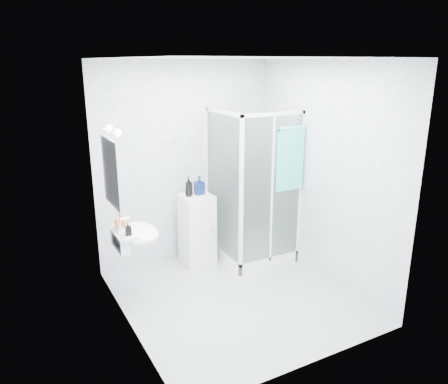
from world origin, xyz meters
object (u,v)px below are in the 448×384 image
wall_basin (134,235)px  hand_towel (290,157)px  soap_dispenser_black (128,229)px  storage_cabinet (197,230)px  shampoo_bottle_a (189,187)px  soap_dispenser_orange (120,220)px  shampoo_bottle_b (199,185)px  shower_enclosure (250,228)px

wall_basin → hand_towel: 2.07m
wall_basin → soap_dispenser_black: wall_basin is taller
storage_cabinet → shampoo_bottle_a: (-0.09, 0.02, 0.59)m
wall_basin → soap_dispenser_orange: 0.22m
hand_towel → shampoo_bottle_b: (-0.92, 0.66, -0.40)m
shampoo_bottle_a → soap_dispenser_black: (-1.00, -0.71, -0.13)m
hand_towel → shampoo_bottle_a: bearing=148.4°
shower_enclosure → shampoo_bottle_b: (-0.61, 0.26, 0.61)m
shampoo_bottle_b → hand_towel: bearing=-35.9°
wall_basin → hand_towel: hand_towel is taller
wall_basin → shampoo_bottle_a: bearing=32.4°
hand_towel → soap_dispenser_black: (-2.06, -0.06, -0.53)m
hand_towel → shampoo_bottle_a: (-1.06, 0.65, -0.39)m
shampoo_bottle_b → soap_dispenser_orange: 1.25m
hand_towel → soap_dispenser_orange: size_ratio=4.64×
shower_enclosure → shampoo_bottle_b: shower_enclosure is taller
hand_towel → soap_dispenser_orange: hand_towel is taller
wall_basin → hand_towel: (1.96, -0.09, 0.66)m
storage_cabinet → shampoo_bottle_a: shampoo_bottle_a is taller
soap_dispenser_orange → shampoo_bottle_b: bearing=22.2°
shower_enclosure → storage_cabinet: (-0.66, 0.24, 0.02)m
wall_basin → hand_towel: size_ratio=0.71×
shampoo_bottle_b → soap_dispenser_black: (-1.15, -0.72, -0.13)m
storage_cabinet → shampoo_bottle_b: bearing=24.6°
storage_cabinet → hand_towel: bearing=-33.0°
hand_towel → shampoo_bottle_b: hand_towel is taller
soap_dispenser_black → shower_enclosure: bearing=14.6°
storage_cabinet → shampoo_bottle_a: 0.60m
shampoo_bottle_b → soap_dispenser_black: shampoo_bottle_b is taller
soap_dispenser_orange → shampoo_bottle_a: bearing=24.7°
shower_enclosure → storage_cabinet: shower_enclosure is taller
shampoo_bottle_a → soap_dispenser_orange: 1.12m
hand_towel → soap_dispenser_black: size_ratio=5.71×
shampoo_bottle_a → soap_dispenser_black: bearing=-144.6°
wall_basin → shampoo_bottle_b: (1.05, 0.58, 0.26)m
hand_towel → shampoo_bottle_b: 1.20m
storage_cabinet → soap_dispenser_orange: bearing=-157.6°
storage_cabinet → shampoo_bottle_b: (0.05, 0.02, 0.59)m
soap_dispenser_orange → soap_dispenser_black: size_ratio=1.23×
shower_enclosure → wall_basin: (-1.66, -0.32, 0.35)m
soap_dispenser_black → storage_cabinet: bearing=32.4°
shower_enclosure → soap_dispenser_black: 1.88m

